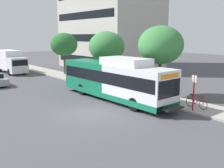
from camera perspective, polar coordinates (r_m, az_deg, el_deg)
The scene contains 9 objects.
ground_plane at distance 24.64m, azimuth -15.99°, elevation -2.18°, with size 120.00×120.00×0.00m, color #4C4C51.
sidewalk_curb at distance 26.59m, azimuth -0.30°, elevation -0.66°, with size 3.00×56.00×0.14m, color #A8A399.
transit_bus at distance 21.40m, azimuth 0.52°, elevation 0.96°, with size 2.58×12.25×3.65m.
bus_stop_sign_pole at distance 18.58m, azimuth 17.89°, elevation -1.27°, with size 0.10×0.36×2.60m.
bicycle_parked at distance 19.62m, azimuth 18.43°, elevation -3.94°, with size 0.52×1.76×1.02m.
street_tree_near_stop at distance 22.32m, azimuth 10.88°, elevation 8.57°, with size 3.87×3.87×6.08m.
street_tree_mid_block at distance 27.75m, azimuth -1.21°, elevation 8.35°, with size 3.88×3.88×5.69m.
street_tree_far_block at distance 35.44m, azimuth -10.73°, elevation 8.72°, with size 3.66×3.66×5.59m.
box_truck_background at distance 39.67m, azimuth -21.78°, elevation 4.83°, with size 2.32×7.01×3.25m.
Camera 1 is at (-9.67, -14.02, 5.39)m, focal length 40.71 mm.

